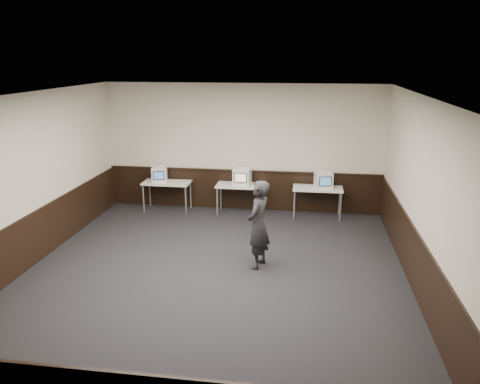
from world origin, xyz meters
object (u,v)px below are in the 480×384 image
(emac_left, at_px, (159,174))
(person, at_px, (258,225))
(desk_center, at_px, (241,187))
(emac_center, at_px, (242,176))
(desk_left, at_px, (167,185))
(emac_right, at_px, (323,180))
(desk_right, at_px, (318,190))

(emac_left, xyz_separation_m, person, (2.85, -3.03, -0.10))
(desk_center, height_order, emac_left, emac_left)
(emac_center, relative_size, person, 0.28)
(desk_left, height_order, person, person)
(emac_right, bearing_deg, desk_right, 166.91)
(desk_left, xyz_separation_m, person, (2.66, -3.02, 0.16))
(desk_center, relative_size, emac_center, 2.56)
(emac_right, relative_size, person, 0.29)
(desk_right, relative_size, person, 0.72)
(emac_left, xyz_separation_m, emac_right, (4.11, -0.02, 0.01))
(desk_right, relative_size, emac_left, 2.56)
(desk_center, distance_m, emac_right, 2.04)
(emac_center, distance_m, emac_right, 1.99)
(desk_center, relative_size, desk_right, 1.00)
(emac_center, height_order, emac_right, emac_center)
(desk_left, xyz_separation_m, emac_left, (-0.19, 0.01, 0.26))
(desk_left, bearing_deg, desk_center, 0.00)
(desk_center, height_order, person, person)
(emac_left, bearing_deg, desk_left, -16.34)
(desk_right, distance_m, emac_center, 1.88)
(desk_right, distance_m, emac_left, 3.99)
(emac_center, bearing_deg, desk_right, 2.64)
(emac_center, height_order, person, person)
(emac_left, height_order, emac_right, emac_right)
(desk_right, relative_size, emac_right, 2.48)
(emac_left, bearing_deg, emac_center, -12.36)
(desk_right, bearing_deg, desk_left, 180.00)
(emac_center, xyz_separation_m, person, (0.72, -3.04, -0.12))
(desk_center, relative_size, person, 0.72)
(desk_center, bearing_deg, emac_right, -0.12)
(emac_left, distance_m, emac_right, 4.11)
(desk_center, xyz_separation_m, emac_left, (-2.09, 0.01, 0.26))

